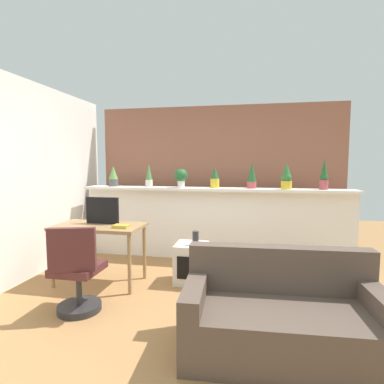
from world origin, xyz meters
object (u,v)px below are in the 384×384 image
at_px(vase_on_shelf, 196,238).
at_px(couch, 282,318).
at_px(tv_monitor, 102,210).
at_px(book_on_desk, 121,226).
at_px(potted_plant_5, 287,178).
at_px(side_cube_shelf, 191,263).
at_px(desk, 99,231).
at_px(potted_plant_2, 181,177).
at_px(office_chair, 77,276).
at_px(potted_plant_6, 324,176).
at_px(potted_plant_1, 149,176).
at_px(potted_plant_4, 252,176).
at_px(potted_plant_3, 215,178).
at_px(potted_plant_0, 113,176).

height_order(vase_on_shelf, couch, couch).
height_order(tv_monitor, book_on_desk, tv_monitor).
distance_m(vase_on_shelf, couch, 1.60).
height_order(potted_plant_5, couch, potted_plant_5).
xyz_separation_m(potted_plant_5, side_cube_shelf, (-1.24, -0.94, -1.06)).
bearing_deg(vase_on_shelf, potted_plant_5, 39.65).
distance_m(potted_plant_5, desk, 2.73).
bearing_deg(book_on_desk, side_cube_shelf, 24.21).
xyz_separation_m(potted_plant_2, office_chair, (-0.61, -1.99, -0.92)).
bearing_deg(potted_plant_5, side_cube_shelf, -142.68).
height_order(potted_plant_6, desk, potted_plant_6).
xyz_separation_m(potted_plant_1, couch, (1.88, -2.25, -1.03)).
distance_m(potted_plant_4, tv_monitor, 2.24).
bearing_deg(potted_plant_6, tv_monitor, -158.20).
xyz_separation_m(potted_plant_3, desk, (-1.31, -1.24, -0.63)).
height_order(potted_plant_6, tv_monitor, potted_plant_6).
distance_m(potted_plant_1, potted_plant_6, 2.65).
xyz_separation_m(potted_plant_2, potted_plant_4, (1.09, 0.05, 0.02)).
xyz_separation_m(tv_monitor, book_on_desk, (0.34, -0.19, -0.15)).
distance_m(side_cube_shelf, book_on_desk, 1.01).
bearing_deg(couch, tv_monitor, 152.00).
bearing_deg(tv_monitor, potted_plant_3, 41.91).
bearing_deg(potted_plant_6, potted_plant_2, -179.30).
relative_size(potted_plant_1, vase_on_shelf, 2.19).
xyz_separation_m(potted_plant_1, potted_plant_5, (2.12, -0.01, -0.00)).
bearing_deg(potted_plant_2, potted_plant_0, 177.62).
distance_m(side_cube_shelf, couch, 1.63).
xyz_separation_m(desk, office_chair, (0.16, -0.78, -0.28)).
xyz_separation_m(potted_plant_3, book_on_desk, (-0.96, -1.35, -0.53)).
height_order(potted_plant_1, office_chair, potted_plant_1).
distance_m(potted_plant_2, potted_plant_4, 1.09).
xyz_separation_m(potted_plant_4, potted_plant_6, (1.03, -0.02, -0.00)).
xyz_separation_m(potted_plant_4, tv_monitor, (-1.86, -1.18, -0.41)).
xyz_separation_m(desk, book_on_desk, (0.35, -0.11, 0.10)).
distance_m(potted_plant_1, potted_plant_3, 1.06).
bearing_deg(side_cube_shelf, vase_on_shelf, -28.47).
height_order(potted_plant_3, couch, potted_plant_3).
height_order(potted_plant_2, vase_on_shelf, potted_plant_2).
bearing_deg(couch, potted_plant_3, 109.77).
bearing_deg(potted_plant_3, office_chair, -119.42).
bearing_deg(potted_plant_0, potted_plant_5, -1.46).
xyz_separation_m(desk, side_cube_shelf, (1.13, 0.24, -0.42)).
bearing_deg(side_cube_shelf, potted_plant_4, 54.02).
xyz_separation_m(potted_plant_1, potted_plant_2, (0.53, 0.01, -0.01)).
relative_size(desk, tv_monitor, 2.54).
bearing_deg(tv_monitor, potted_plant_1, 77.95).
xyz_separation_m(vase_on_shelf, book_on_desk, (-0.85, -0.32, 0.18)).
relative_size(potted_plant_5, book_on_desk, 2.11).
height_order(potted_plant_0, potted_plant_1, potted_plant_1).
relative_size(potted_plant_5, office_chair, 0.42).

